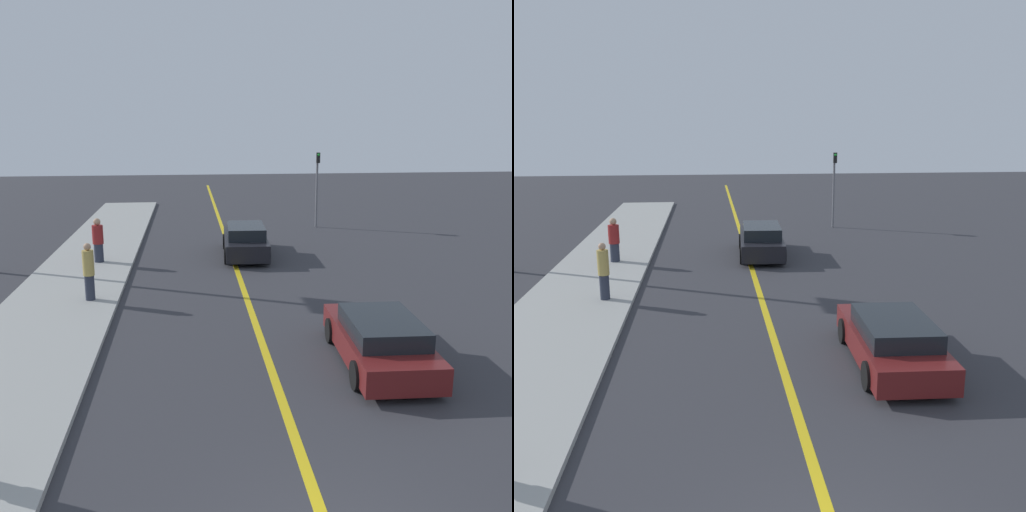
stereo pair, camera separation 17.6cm
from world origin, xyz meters
The scene contains 7 objects.
road_center_line centered at (0.00, 18.00, 0.00)m, with size 0.20×60.00×0.01m.
sidewalk_left centered at (-5.89, 17.70, 0.07)m, with size 3.57×35.39×0.13m.
car_near_right_lane centered at (2.59, 6.38, 0.59)m, with size 2.05×4.49×1.20m.
car_ahead_center centered at (0.58, 18.13, 0.67)m, with size 2.05×4.80×1.38m.
pedestrian_mid_group centered at (-4.98, 11.95, 1.05)m, with size 0.35×0.35×1.83m.
pedestrian_far_standing centered at (-5.46, 17.17, 1.01)m, with size 0.43×0.43×1.78m.
traffic_light centered at (5.18, 24.69, 2.51)m, with size 0.18×0.40×4.09m.
Camera 1 is at (-1.80, -5.85, 5.54)m, focal length 40.00 mm.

